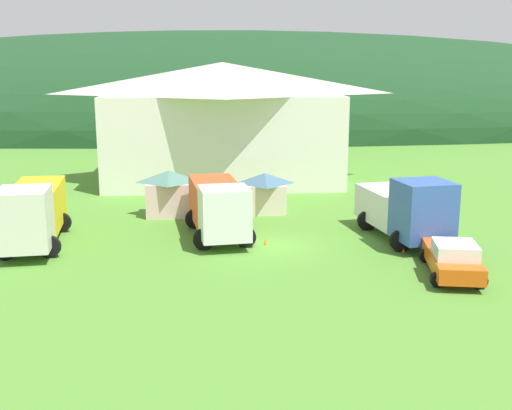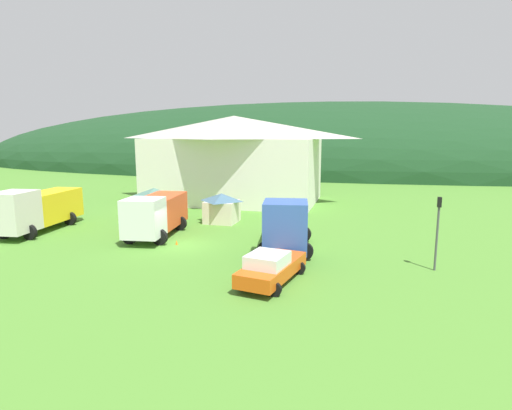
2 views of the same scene
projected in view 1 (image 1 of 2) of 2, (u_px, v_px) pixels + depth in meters
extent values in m
plane|color=#4C842D|center=(274.00, 246.00, 32.96)|extent=(200.00, 200.00, 0.00)
ellipsoid|color=#193D1E|center=(231.00, 123.00, 100.11)|extent=(174.94, 60.00, 28.37)
cube|color=white|center=(223.00, 138.00, 50.42)|extent=(17.91, 10.88, 6.94)
pyramid|color=#B7B2A3|center=(222.00, 78.00, 49.40)|extent=(19.34, 11.75, 2.43)
cube|color=beige|center=(264.00, 197.00, 40.40)|extent=(2.57, 2.57, 1.84)
pyramid|color=#42667F|center=(265.00, 178.00, 40.13)|extent=(2.77, 2.78, 0.65)
cube|color=beige|center=(170.00, 199.00, 39.37)|extent=(2.79, 2.25, 2.10)
pyramid|color=#4C7A6B|center=(169.00, 176.00, 39.06)|extent=(3.01, 2.43, 0.74)
cube|color=silver|center=(25.00, 219.00, 30.34)|extent=(2.66, 3.07, 2.90)
cube|color=black|center=(23.00, 206.00, 30.06)|extent=(1.51, 2.39, 0.93)
cube|color=yellow|center=(38.00, 206.00, 34.32)|extent=(2.92, 5.56, 2.36)
cylinder|color=black|center=(49.00, 247.00, 30.83)|extent=(1.10, 0.30, 1.10)
cylinder|color=black|center=(5.00, 249.00, 30.48)|extent=(1.10, 0.30, 1.10)
cylinder|color=black|center=(61.00, 223.00, 35.53)|extent=(1.10, 0.30, 1.10)
cylinder|color=black|center=(23.00, 224.00, 35.17)|extent=(1.10, 0.30, 1.10)
cube|color=white|center=(224.00, 213.00, 32.07)|extent=(2.73, 2.69, 2.62)
cube|color=black|center=(225.00, 203.00, 31.83)|extent=(1.55, 2.07, 0.84)
cube|color=#E04C23|center=(215.00, 201.00, 35.62)|extent=(3.06, 5.22, 2.31)
cylinder|color=black|center=(245.00, 237.00, 32.56)|extent=(1.10, 0.30, 1.10)
cylinder|color=black|center=(204.00, 239.00, 32.15)|extent=(1.10, 0.30, 1.10)
cylinder|color=black|center=(232.00, 217.00, 36.78)|extent=(1.10, 0.30, 1.10)
cylinder|color=black|center=(195.00, 219.00, 36.37)|extent=(1.10, 0.30, 1.10)
cube|color=#3356AD|center=(423.00, 211.00, 31.78)|extent=(2.95, 2.94, 3.00)
cube|color=black|center=(425.00, 198.00, 31.52)|extent=(1.68, 2.24, 0.96)
cube|color=silver|center=(392.00, 206.00, 35.32)|extent=(3.27, 4.95, 1.88)
cylinder|color=black|center=(442.00, 238.00, 32.36)|extent=(1.10, 0.30, 1.10)
cylinder|color=black|center=(400.00, 241.00, 31.86)|extent=(1.10, 0.30, 1.10)
cylinder|color=black|center=(404.00, 219.00, 36.43)|extent=(1.10, 0.30, 1.10)
cylinder|color=black|center=(367.00, 221.00, 35.93)|extent=(1.10, 0.30, 1.10)
cube|color=#DF5312|center=(452.00, 260.00, 28.27)|extent=(2.82, 5.32, 0.70)
cube|color=silver|center=(455.00, 250.00, 27.54)|extent=(2.12, 2.31, 0.62)
cylinder|color=black|center=(479.00, 281.00, 26.59)|extent=(0.68, 0.24, 0.68)
cylinder|color=black|center=(438.00, 280.00, 26.78)|extent=(0.68, 0.24, 0.68)
cylinder|color=black|center=(463.00, 257.00, 29.92)|extent=(0.68, 0.24, 0.68)
cylinder|color=black|center=(426.00, 256.00, 30.11)|extent=(0.68, 0.24, 0.68)
cone|color=orange|center=(403.00, 252.00, 31.88)|extent=(0.36, 0.36, 0.60)
cone|color=orange|center=(266.00, 245.00, 33.11)|extent=(0.36, 0.36, 0.63)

